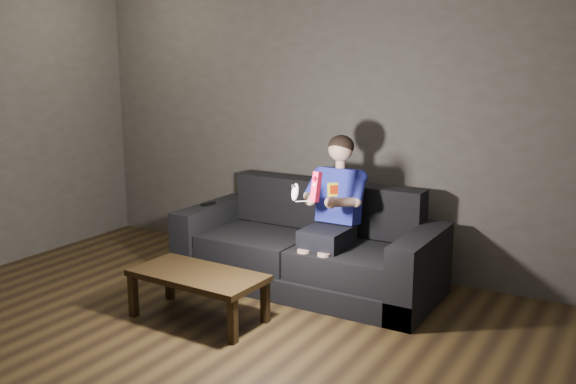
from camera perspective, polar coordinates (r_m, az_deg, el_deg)
The scene contains 8 objects.
floor at distance 4.10m, azimuth -13.42°, elevation -15.51°, with size 5.00×5.00×0.00m, color black.
back_wall at distance 5.71m, azimuth 3.57°, elevation 6.80°, with size 5.00×0.04×2.70m, color #393631.
sofa at distance 5.31m, azimuth 1.85°, elevation -5.52°, with size 2.14×0.92×0.83m.
child at distance 5.03m, azimuth 4.04°, elevation -1.07°, with size 0.49×0.60×1.20m.
wii_remote_red at distance 4.54m, azimuth 2.50°, elevation 0.47°, with size 0.07×0.09×0.22m.
nunchuk_white at distance 4.64m, azimuth 0.63°, elevation -0.00°, with size 0.06×0.08×0.14m.
wii_remote_black at distance 5.67m, azimuth -7.09°, elevation -1.04°, with size 0.06×0.15×0.03m.
coffee_table at distance 4.67m, azimuth -8.02°, elevation -7.65°, with size 0.99×0.52×0.35m.
Camera 1 is at (2.58, -2.57, 1.88)m, focal length 40.00 mm.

